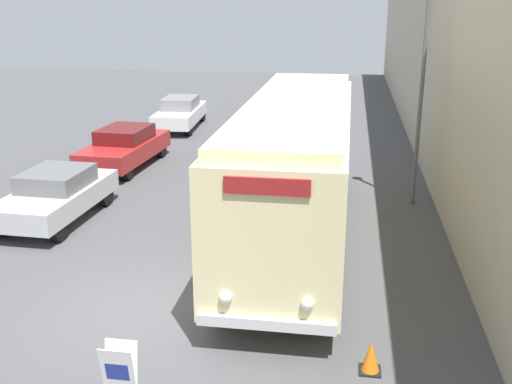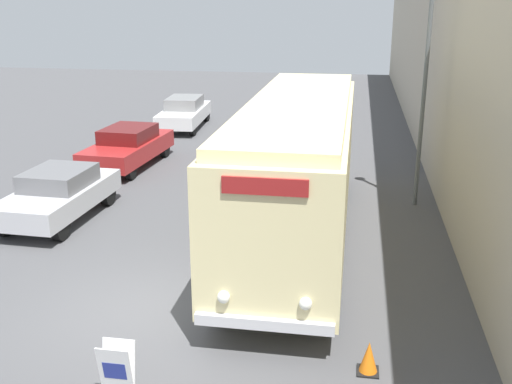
{
  "view_description": "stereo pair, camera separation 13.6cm",
  "coord_description": "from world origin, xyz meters",
  "px_view_note": "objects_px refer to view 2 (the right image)",
  "views": [
    {
      "loc": [
        3.87,
        -10.01,
        5.87
      ],
      "look_at": [
        2.07,
        1.57,
        2.07
      ],
      "focal_mm": 42.0,
      "sensor_mm": 36.0,
      "label": 1
    },
    {
      "loc": [
        4.01,
        -9.99,
        5.87
      ],
      "look_at": [
        2.07,
        1.57,
        2.07
      ],
      "focal_mm": 42.0,
      "sensor_mm": 36.0,
      "label": 2
    }
  ],
  "objects_px": {
    "sign_board": "(117,370)",
    "streetlamp": "(427,54)",
    "parked_car_far": "(184,112)",
    "vintage_bus": "(298,162)",
    "parked_car_near": "(59,194)",
    "traffic_cone": "(369,358)",
    "parked_car_mid": "(128,146)"
  },
  "relations": [
    {
      "from": "sign_board",
      "to": "streetlamp",
      "type": "distance_m",
      "value": 12.04
    },
    {
      "from": "sign_board",
      "to": "streetlamp",
      "type": "xyz_separation_m",
      "value": [
        5.32,
        10.05,
        3.98
      ]
    },
    {
      "from": "sign_board",
      "to": "parked_car_far",
      "type": "bearing_deg",
      "value": 103.07
    },
    {
      "from": "vintage_bus",
      "to": "parked_car_near",
      "type": "distance_m",
      "value": 6.76
    },
    {
      "from": "traffic_cone",
      "to": "parked_car_near",
      "type": "bearing_deg",
      "value": 144.81
    },
    {
      "from": "streetlamp",
      "to": "sign_board",
      "type": "bearing_deg",
      "value": -117.89
    },
    {
      "from": "sign_board",
      "to": "parked_car_mid",
      "type": "height_order",
      "value": "parked_car_mid"
    },
    {
      "from": "parked_car_mid",
      "to": "streetlamp",
      "type": "bearing_deg",
      "value": -11.5
    },
    {
      "from": "streetlamp",
      "to": "parked_car_far",
      "type": "bearing_deg",
      "value": 135.63
    },
    {
      "from": "parked_car_near",
      "to": "parked_car_mid",
      "type": "distance_m",
      "value": 5.61
    },
    {
      "from": "streetlamp",
      "to": "parked_car_near",
      "type": "xyz_separation_m",
      "value": [
        -9.86,
        -2.93,
        -3.66
      ]
    },
    {
      "from": "sign_board",
      "to": "parked_car_near",
      "type": "relative_size",
      "value": 0.21
    },
    {
      "from": "parked_car_far",
      "to": "streetlamp",
      "type": "bearing_deg",
      "value": -48.06
    },
    {
      "from": "parked_car_mid",
      "to": "parked_car_far",
      "type": "xyz_separation_m",
      "value": [
        0.11,
        7.0,
        0.0
      ]
    },
    {
      "from": "traffic_cone",
      "to": "vintage_bus",
      "type": "bearing_deg",
      "value": 107.35
    },
    {
      "from": "vintage_bus",
      "to": "streetlamp",
      "type": "xyz_separation_m",
      "value": [
        3.23,
        3.22,
        2.38
      ]
    },
    {
      "from": "parked_car_near",
      "to": "parked_car_mid",
      "type": "height_order",
      "value": "parked_car_mid"
    },
    {
      "from": "streetlamp",
      "to": "parked_car_mid",
      "type": "bearing_deg",
      "value": 164.97
    },
    {
      "from": "vintage_bus",
      "to": "streetlamp",
      "type": "height_order",
      "value": "streetlamp"
    },
    {
      "from": "sign_board",
      "to": "parked_car_far",
      "type": "height_order",
      "value": "parked_car_far"
    },
    {
      "from": "sign_board",
      "to": "streetlamp",
      "type": "relative_size",
      "value": 0.13
    },
    {
      "from": "sign_board",
      "to": "parked_car_far",
      "type": "xyz_separation_m",
      "value": [
        -4.58,
        19.73,
        0.32
      ]
    },
    {
      "from": "parked_car_near",
      "to": "traffic_cone",
      "type": "relative_size",
      "value": 7.57
    },
    {
      "from": "parked_car_far",
      "to": "traffic_cone",
      "type": "distance_m",
      "value": 20.36
    },
    {
      "from": "vintage_bus",
      "to": "sign_board",
      "type": "xyz_separation_m",
      "value": [
        -2.09,
        -6.83,
        -1.59
      ]
    },
    {
      "from": "streetlamp",
      "to": "parked_car_near",
      "type": "height_order",
      "value": "streetlamp"
    },
    {
      "from": "sign_board",
      "to": "parked_car_near",
      "type": "distance_m",
      "value": 8.45
    },
    {
      "from": "vintage_bus",
      "to": "parked_car_near",
      "type": "height_order",
      "value": "vintage_bus"
    },
    {
      "from": "parked_car_mid",
      "to": "parked_car_far",
      "type": "height_order",
      "value": "parked_car_far"
    },
    {
      "from": "streetlamp",
      "to": "vintage_bus",
      "type": "bearing_deg",
      "value": -135.11
    },
    {
      "from": "parked_car_near",
      "to": "sign_board",
      "type": "bearing_deg",
      "value": -55.36
    },
    {
      "from": "vintage_bus",
      "to": "parked_car_mid",
      "type": "bearing_deg",
      "value": 138.95
    }
  ]
}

